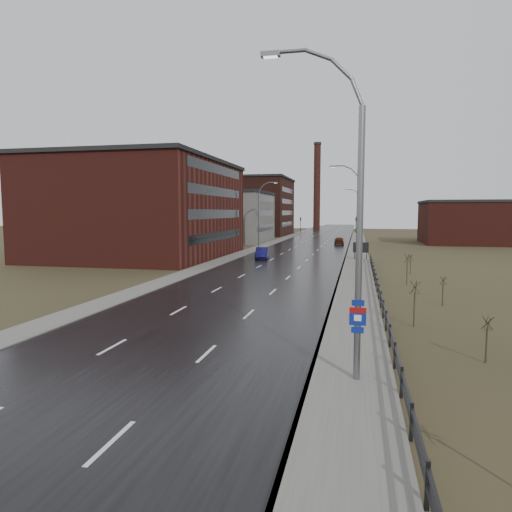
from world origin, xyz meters
The scene contains 25 objects.
ground centered at (0.00, 0.00, 0.00)m, with size 320.00×320.00×0.00m, color #2D2819.
road centered at (0.00, 60.00, 0.03)m, with size 14.00×300.00×0.06m, color black.
sidewalk_right centered at (8.60, 35.00, 0.09)m, with size 3.20×180.00×0.18m, color #595651.
curb_right centered at (7.08, 35.00, 0.09)m, with size 0.16×180.00×0.18m, color slate.
sidewalk_left centered at (-8.20, 60.00, 0.06)m, with size 2.40×260.00×0.12m, color #595651.
warehouse_near centered at (-20.99, 45.00, 6.76)m, with size 22.44×28.56×13.50m.
warehouse_mid centered at (-17.99, 78.00, 5.26)m, with size 16.32×20.40×10.50m.
warehouse_far centered at (-22.99, 108.00, 7.76)m, with size 26.52×24.48×15.50m.
building_right centered at (30.30, 82.00, 4.26)m, with size 18.36×16.32×8.50m.
smokestack centered at (-6.00, 150.00, 15.50)m, with size 2.70×2.70×30.70m.
streetlight_main centered at (8.47, 2.00, 6.06)m, with size 3.91×0.29×12.11m.
streetlight_right_mid centered at (8.50, 36.00, 5.84)m, with size 3.36×0.28×11.35m.
streetlight_left centered at (-7.70, 62.00, 5.84)m, with size 3.36×0.28×11.35m.
streetlight_right_far centered at (8.50, 90.00, 5.84)m, with size 3.36×0.28×11.35m.
guardrail centered at (10.30, 18.31, 0.71)m, with size 0.10×53.05×1.10m.
shrub_b centered at (14.09, 5.58, 1.05)m, with size 0.48×0.50×1.99m.
shrub_c centered at (11.85, 11.28, 1.36)m, with size 0.61×0.64×2.57m.
shrub_d centered at (14.38, 17.50, 1.07)m, with size 0.48×0.51×2.02m.
shrub_e centered at (12.92, 26.14, 1.43)m, with size 0.63×0.67×2.68m.
shrub_f centered at (14.02, 33.93, 1.04)m, with size 0.47×0.49×1.96m.
billboard centered at (9.10, 45.44, 1.63)m, with size 1.98×0.17×2.38m.
traffic_light_left centered at (-8.00, 120.00, 4.60)m, with size 0.58×2.73×5.30m.
traffic_light_right centered at (8.00, 120.00, 4.60)m, with size 0.58×2.73×5.30m.
car_near centered at (-3.70, 44.38, 0.76)m, with size 1.61×4.62×1.52m, color #0F0E47.
car_far centered at (5.20, 73.32, 0.77)m, with size 1.81×4.51×1.54m, color #4B1B0C.
Camera 1 is at (8.76, -14.71, 6.33)m, focal length 32.00 mm.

